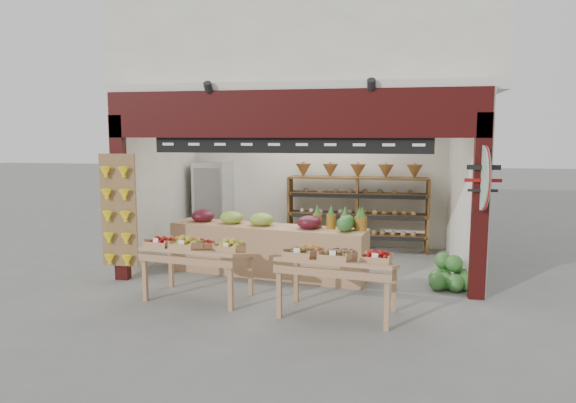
# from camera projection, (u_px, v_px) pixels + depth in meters

# --- Properties ---
(ground) EXTENTS (60.00, 60.00, 0.00)m
(ground) POSITION_uv_depth(u_px,v_px,m) (299.00, 270.00, 8.92)
(ground) COLOR slate
(ground) RESTS_ON ground
(shop_structure) EXTENTS (6.36, 5.12, 5.40)m
(shop_structure) POSITION_uv_depth(u_px,v_px,m) (313.00, 53.00, 9.99)
(shop_structure) COLOR silver
(shop_structure) RESTS_ON ground
(banana_board) EXTENTS (0.60, 0.15, 1.80)m
(banana_board) POSITION_uv_depth(u_px,v_px,m) (118.00, 213.00, 8.12)
(banana_board) COLOR olive
(banana_board) RESTS_ON ground
(gift_sign) EXTENTS (0.04, 0.93, 0.92)m
(gift_sign) POSITION_uv_depth(u_px,v_px,m) (483.00, 178.00, 7.08)
(gift_sign) COLOR #A0CAB6
(gift_sign) RESTS_ON ground
(back_shelving) EXTENTS (2.83, 0.46, 1.76)m
(back_shelving) POSITION_uv_depth(u_px,v_px,m) (357.00, 196.00, 10.39)
(back_shelving) COLOR brown
(back_shelving) RESTS_ON ground
(refrigerator) EXTENTS (0.72, 0.72, 1.77)m
(refrigerator) POSITION_uv_depth(u_px,v_px,m) (213.00, 203.00, 11.00)
(refrigerator) COLOR silver
(refrigerator) RESTS_ON ground
(cardboard_stack) EXTENTS (1.02, 0.77, 0.67)m
(cardboard_stack) POSITION_uv_depth(u_px,v_px,m) (222.00, 247.00, 9.64)
(cardboard_stack) COLOR beige
(cardboard_stack) RESTS_ON ground
(mid_counter) EXTENTS (3.41, 1.22, 1.06)m
(mid_counter) POSITION_uv_depth(u_px,v_px,m) (267.00, 248.00, 8.60)
(mid_counter) COLOR tan
(mid_counter) RESTS_ON ground
(display_table_left) EXTENTS (1.55, 1.00, 0.94)m
(display_table_left) POSITION_uv_depth(u_px,v_px,m) (193.00, 248.00, 7.38)
(display_table_left) COLOR tan
(display_table_left) RESTS_ON ground
(display_table_right) EXTENTS (1.59, 1.03, 0.96)m
(display_table_right) POSITION_uv_depth(u_px,v_px,m) (334.00, 259.00, 6.67)
(display_table_right) COLOR tan
(display_table_right) RESTS_ON ground
(watermelon_pile) EXTENTS (0.72, 0.67, 0.51)m
(watermelon_pile) POSITION_uv_depth(u_px,v_px,m) (451.00, 276.00, 7.89)
(watermelon_pile) COLOR #1B531F
(watermelon_pile) RESTS_ON ground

